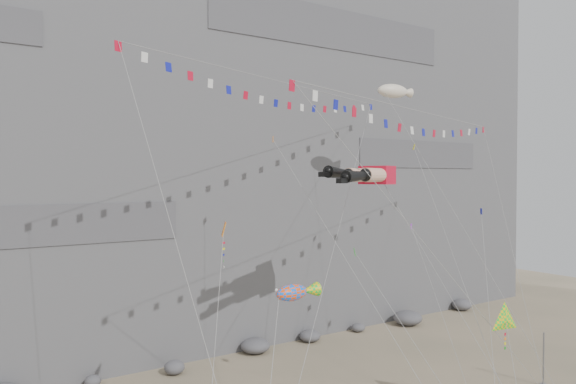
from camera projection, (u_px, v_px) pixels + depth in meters
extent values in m
cube|color=slate|center=(184.00, 90.00, 61.03)|extent=(80.00, 28.00, 50.00)
cylinder|color=slate|center=(544.00, 359.00, 41.54)|extent=(0.12, 0.12, 3.98)
cube|color=red|center=(377.00, 175.00, 41.52)|extent=(2.34, 2.71, 1.35)
cylinder|color=#E4AD8E|center=(373.00, 175.00, 39.52)|extent=(2.49, 1.71, 1.00)
sphere|color=black|center=(365.00, 175.00, 38.60)|extent=(0.91, 0.91, 0.91)
cone|color=black|center=(356.00, 176.00, 37.50)|extent=(2.85, 1.71, 0.93)
cube|color=black|center=(342.00, 181.00, 36.04)|extent=(0.96, 0.67, 0.33)
cylinder|color=#E4AD8E|center=(356.00, 175.00, 40.31)|extent=(2.49, 1.71, 1.00)
sphere|color=black|center=(348.00, 175.00, 39.38)|extent=(0.91, 0.91, 0.91)
cone|color=black|center=(338.00, 173.00, 38.29)|extent=(2.86, 1.71, 1.00)
cube|color=black|center=(324.00, 174.00, 36.82)|extent=(0.96, 0.67, 0.33)
cylinder|color=gray|center=(450.00, 297.00, 35.59)|extent=(0.03, 0.03, 21.15)
cylinder|color=gray|center=(274.00, 248.00, 32.97)|extent=(0.03, 0.03, 28.95)
cylinder|color=gray|center=(482.00, 252.00, 39.93)|extent=(0.03, 0.03, 22.13)
cylinder|color=gray|center=(214.00, 363.00, 27.55)|extent=(0.03, 0.03, 14.12)
cylinder|color=gray|center=(516.00, 382.00, 33.32)|extent=(0.03, 0.03, 7.42)
cylinder|color=gray|center=(468.00, 228.00, 44.59)|extent=(0.03, 0.03, 26.38)
cylinder|color=gray|center=(357.00, 278.00, 35.23)|extent=(0.03, 0.03, 24.26)
cylinder|color=gray|center=(443.00, 318.00, 38.45)|extent=(0.03, 0.03, 18.00)
cylinder|color=gray|center=(420.00, 351.00, 32.68)|extent=(0.03, 0.03, 15.04)
cylinder|color=gray|center=(459.00, 271.00, 38.84)|extent=(0.03, 0.03, 22.93)
cylinder|color=gray|center=(489.00, 309.00, 38.31)|extent=(0.03, 0.03, 16.73)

